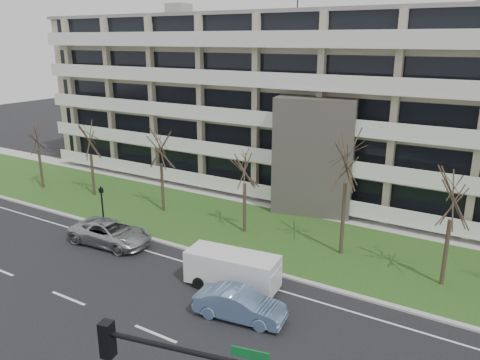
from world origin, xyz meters
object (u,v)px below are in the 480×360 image
Objects in this scene: silver_pickup at (111,233)px; white_van at (233,267)px; pedestrian_signal at (102,201)px; blue_sedan at (240,305)px.

silver_pickup is 1.08× the size of white_van.
pedestrian_signal is at bearing 161.71° from white_van.
silver_pickup is at bearing 169.91° from white_van.
pedestrian_signal is at bearing 50.20° from silver_pickup.
white_van is at bearing -5.09° from pedestrian_signal.
white_van reaches higher than blue_sedan.
blue_sedan is 1.51× the size of pedestrian_signal.
white_van reaches higher than silver_pickup.
white_van is 1.76× the size of pedestrian_signal.
blue_sedan is at bearing -108.30° from silver_pickup.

